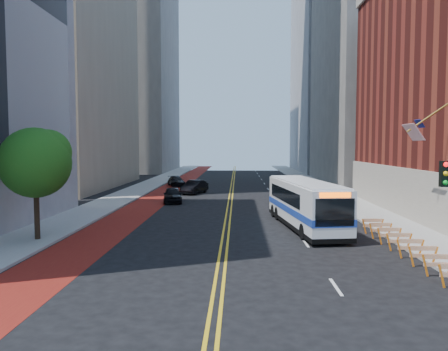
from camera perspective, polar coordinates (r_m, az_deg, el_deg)
name	(u,v)px	position (r m, az deg, el deg)	size (l,w,h in m)	color
ground	(221,272)	(20.47, -0.44, -12.46)	(160.00, 160.00, 0.00)	black
sidewalk_left	(127,195)	(51.55, -12.56, -2.47)	(4.00, 140.00, 0.15)	gray
sidewalk_right	(336,196)	(51.19, 14.48, -2.55)	(4.00, 140.00, 0.15)	gray
bus_lane_paint	(161,196)	(50.73, -8.29, -2.60)	(3.60, 140.00, 0.01)	#620F0E
center_line_inner	(229,196)	(49.96, 0.70, -2.66)	(0.14, 140.00, 0.01)	gold
center_line_outer	(232,196)	(49.96, 1.12, -2.66)	(0.14, 140.00, 0.01)	gold
lane_dashes	(268,189)	(58.05, 5.78, -1.75)	(0.14, 98.20, 0.01)	silver
midrise_right_near	(385,51)	(72.58, 20.33, 15.04)	(18.00, 26.00, 40.00)	slate
midrise_right_far	(344,45)	(102.66, 15.46, 16.06)	(20.00, 28.00, 55.00)	gray
midrise_left_far	(126,24)	(104.19, -12.70, 18.75)	(20.00, 26.00, 65.00)	slate
construction_barriers	(404,242)	(25.20, 22.50, -8.04)	(1.42, 10.91, 1.00)	orange
street_tree	(37,160)	(28.34, -23.29, 1.88)	(4.20, 4.20, 6.70)	black
transit_bus	(304,203)	(31.24, 10.46, -3.57)	(4.15, 12.23, 3.30)	silver
car_a	(173,195)	(44.50, -6.73, -2.52)	(1.82, 4.51, 1.54)	black
car_b	(195,187)	(52.28, -3.87, -1.50)	(1.69, 4.85, 1.60)	black
car_c	(176,181)	(62.01, -6.25, -0.76)	(1.90, 4.68, 1.36)	black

